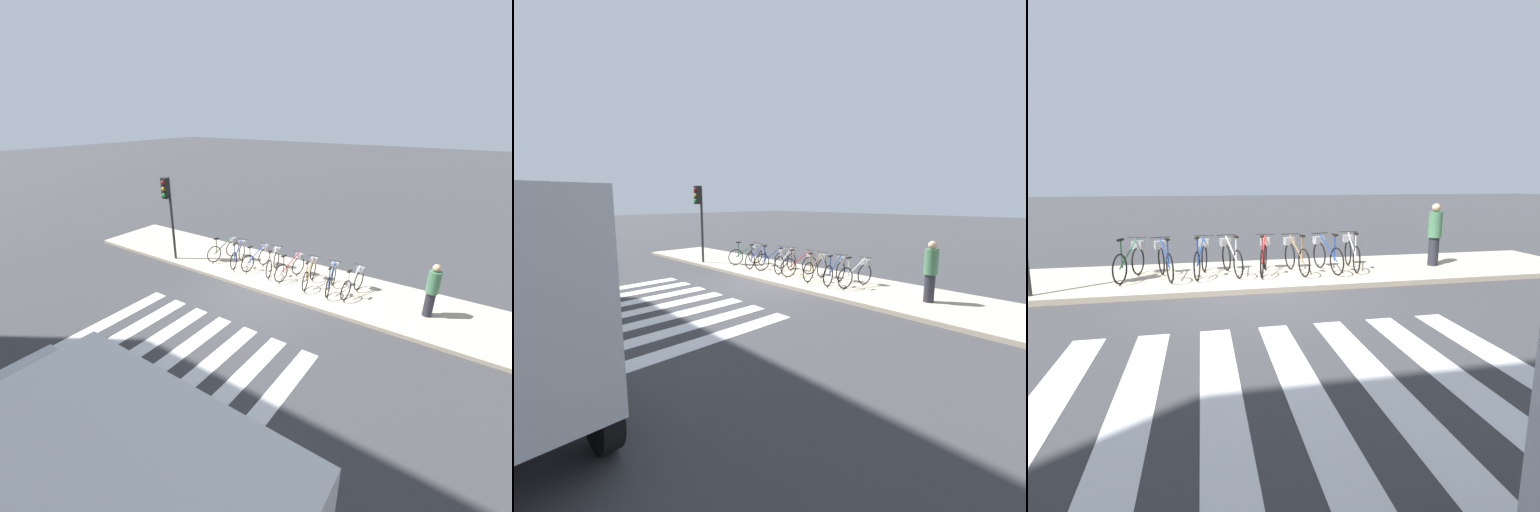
# 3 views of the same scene
# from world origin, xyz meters

# --- Properties ---
(ground_plane) EXTENTS (120.00, 120.00, 0.00)m
(ground_plane) POSITION_xyz_m (0.00, 0.00, 0.00)
(ground_plane) COLOR #38383A
(sidewalk) EXTENTS (17.21, 2.96, 0.12)m
(sidewalk) POSITION_xyz_m (0.00, 1.48, 0.06)
(sidewalk) COLOR #B7A88E
(sidewalk) RESTS_ON ground_plane
(road_crosswalk) EXTENTS (5.85, 8.00, 0.01)m
(road_crosswalk) POSITION_xyz_m (0.00, -5.89, 0.00)
(road_crosswalk) COLOR silver
(road_crosswalk) RESTS_ON ground_plane
(parked_bicycle_0) EXTENTS (0.57, 1.50, 0.96)m
(parked_bicycle_0) POSITION_xyz_m (-2.63, 1.46, 0.55)
(parked_bicycle_0) COLOR black
(parked_bicycle_0) RESTS_ON sidewalk
(parked_bicycle_1) EXTENTS (0.59, 1.50, 0.96)m
(parked_bicycle_1) POSITION_xyz_m (-1.90, 1.35, 0.55)
(parked_bicycle_1) COLOR black
(parked_bicycle_1) RESTS_ON sidewalk
(parked_bicycle_2) EXTENTS (0.47, 1.53, 0.96)m
(parked_bicycle_2) POSITION_xyz_m (-1.08, 1.47, 0.55)
(parked_bicycle_2) COLOR black
(parked_bicycle_2) RESTS_ON sidewalk
(parked_bicycle_3) EXTENTS (0.53, 1.52, 0.96)m
(parked_bicycle_3) POSITION_xyz_m (-0.40, 1.48, 0.55)
(parked_bicycle_3) COLOR black
(parked_bicycle_3) RESTS_ON sidewalk
(parked_bicycle_4) EXTENTS (0.53, 1.52, 0.96)m
(parked_bicycle_4) POSITION_xyz_m (0.38, 1.41, 0.55)
(parked_bicycle_4) COLOR black
(parked_bicycle_4) RESTS_ON sidewalk
(parked_bicycle_5) EXTENTS (0.46, 1.54, 0.96)m
(parked_bicycle_5) POSITION_xyz_m (1.13, 1.34, 0.55)
(parked_bicycle_5) COLOR black
(parked_bicycle_5) RESTS_ON sidewalk
(parked_bicycle_6) EXTENTS (0.47, 1.53, 0.96)m
(parked_bicycle_6) POSITION_xyz_m (1.90, 1.34, 0.55)
(parked_bicycle_6) COLOR black
(parked_bicycle_6) RESTS_ON sidewalk
(parked_bicycle_7) EXTENTS (0.46, 1.54, 0.96)m
(parked_bicycle_7) POSITION_xyz_m (2.60, 1.48, 0.55)
(parked_bicycle_7) COLOR black
(parked_bicycle_7) RESTS_ON sidewalk
(pedestrian) EXTENTS (0.34, 0.34, 1.61)m
(pedestrian) POSITION_xyz_m (4.82, 1.38, 0.96)
(pedestrian) COLOR #23232D
(pedestrian) RESTS_ON sidewalk
(traffic_light) EXTENTS (0.24, 0.40, 3.23)m
(traffic_light) POSITION_xyz_m (-4.32, 0.24, 2.45)
(traffic_light) COLOR #2D2D2D
(traffic_light) RESTS_ON sidewalk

